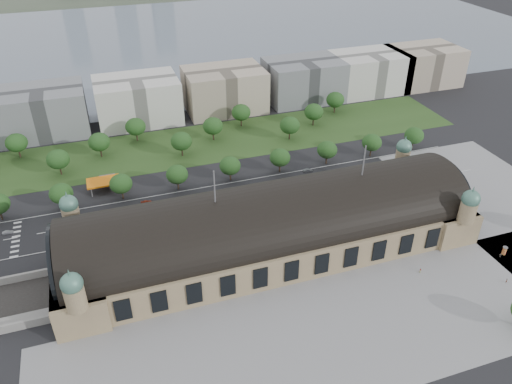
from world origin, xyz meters
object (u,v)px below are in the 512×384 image
object	(u,v)px
bus_west	(186,212)
parked_car_4	(182,225)
traffic_car_5	(308,170)
pedestrian_2	(500,255)
bus_mid	(226,204)
pedestrian_1	(507,281)
traffic_car_2	(61,235)
traffic_car_6	(419,164)
parked_car_6	(145,232)
traffic_car_1	(8,232)
parked_car_2	(61,248)
parked_car_5	(178,231)
traffic_car_4	(285,196)
bus_east	(306,197)
traffic_car_3	(147,202)
parked_car_1	(60,255)
advertising_column	(504,251)
parked_car_3	(121,237)
parked_car_0	(82,245)
pedestrian_0	(420,271)
petrol_station	(106,181)

from	to	relation	value
bus_west	parked_car_4	bearing A→B (deg)	157.27
traffic_car_5	pedestrian_2	bearing A→B (deg)	-148.71
bus_mid	pedestrian_2	world-z (taller)	bus_mid
bus_mid	pedestrian_1	size ratio (longest dim) A/B	7.40
traffic_car_2	parked_car_4	bearing A→B (deg)	83.57
traffic_car_5	traffic_car_6	size ratio (longest dim) A/B	0.78
parked_car_6	traffic_car_5	bearing A→B (deg)	81.19
traffic_car_1	parked_car_2	size ratio (longest dim) A/B	0.70
parked_car_2	parked_car_5	world-z (taller)	parked_car_2
traffic_car_2	traffic_car_4	size ratio (longest dim) A/B	1.41
bus_west	bus_east	size ratio (longest dim) A/B	1.05
traffic_car_3	bus_mid	distance (m)	33.85
parked_car_1	parked_car_6	bearing A→B (deg)	62.35
parked_car_1	traffic_car_5	bearing A→B (deg)	69.08
advertising_column	parked_car_1	bearing A→B (deg)	161.67
traffic_car_5	pedestrian_1	size ratio (longest dim) A/B	2.60
parked_car_4	traffic_car_1	bearing A→B (deg)	-132.73
advertising_column	pedestrian_2	size ratio (longest dim) A/B	1.70
parked_car_3	bus_west	xyz separation A→B (m)	(26.91, 7.00, 0.85)
advertising_column	traffic_car_1	bearing A→B (deg)	157.48
parked_car_6	pedestrian_2	bearing A→B (deg)	39.67
traffic_car_4	parked_car_0	distance (m)	85.06
bus_mid	parked_car_6	bearing A→B (deg)	99.93
traffic_car_3	traffic_car_5	bearing A→B (deg)	-90.58
parked_car_1	pedestrian_0	distance (m)	129.06
parked_car_3	parked_car_4	xyz separation A→B (m)	(23.84, -0.02, -0.04)
traffic_car_3	traffic_car_5	xyz separation A→B (m)	(75.56, 2.70, 0.06)
traffic_car_6	advertising_column	size ratio (longest dim) A/B	1.71
bus_west	pedestrian_0	bearing A→B (deg)	-129.98
traffic_car_2	bus_east	world-z (taller)	bus_east
traffic_car_1	bus_west	size ratio (longest dim) A/B	0.35
traffic_car_1	parked_car_2	xyz separation A→B (m)	(19.67, -16.80, 0.16)
petrol_station	parked_car_5	xyz separation A→B (m)	(23.28, -43.96, -2.29)
traffic_car_2	parked_car_5	world-z (taller)	traffic_car_2
parked_car_1	advertising_column	world-z (taller)	advertising_column
petrol_station	parked_car_1	xyz separation A→B (m)	(-19.99, -44.28, -2.17)
traffic_car_6	bus_mid	world-z (taller)	bus_mid
parked_car_6	pedestrian_1	world-z (taller)	pedestrian_1
petrol_station	advertising_column	bearing A→B (deg)	-35.43
petrol_station	traffic_car_4	bearing A→B (deg)	-25.04
parked_car_6	bus_east	size ratio (longest dim) A/B	0.43
traffic_car_6	parked_car_1	world-z (taller)	traffic_car_6
traffic_car_3	pedestrian_1	size ratio (longest dim) A/B	2.71
traffic_car_2	parked_car_5	bearing A→B (deg)	78.33
petrol_station	pedestrian_2	xyz separation A→B (m)	(131.50, -96.19, -1.98)
bus_east	pedestrian_2	xyz separation A→B (m)	(51.67, -57.90, -0.50)
pedestrian_1	traffic_car_3	bearing A→B (deg)	106.84
bus_east	pedestrian_1	world-z (taller)	bus_east
parked_car_1	advertising_column	distance (m)	162.12
traffic_car_1	parked_car_2	world-z (taller)	parked_car_2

